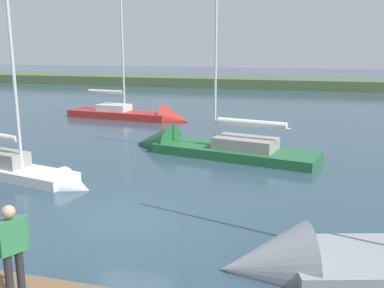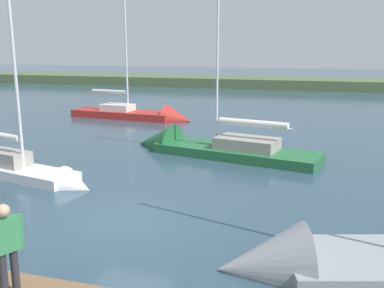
{
  "view_description": "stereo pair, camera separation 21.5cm",
  "coord_description": "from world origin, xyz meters",
  "px_view_note": "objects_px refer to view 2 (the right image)",
  "views": [
    {
      "loc": [
        -5.2,
        11.22,
        5.12
      ],
      "look_at": [
        -1.23,
        -3.12,
        1.76
      ],
      "focal_mm": 40.26,
      "sensor_mm": 36.0,
      "label": 1
    },
    {
      "loc": [
        -5.41,
        11.16,
        5.12
      ],
      "look_at": [
        -1.23,
        -3.12,
        1.76
      ],
      "focal_mm": 40.26,
      "sensor_mm": 36.0,
      "label": 2
    }
  ],
  "objects_px": {
    "sailboat_behind_pier": "(31,175)",
    "person_on_dock": "(6,243)",
    "sailboat_far_left": "(202,149)",
    "sailboat_near_dock": "(141,117)",
    "sailboat_outer_mooring": "(373,266)"
  },
  "relations": [
    {
      "from": "sailboat_far_left",
      "to": "sailboat_behind_pier",
      "type": "bearing_deg",
      "value": 61.04
    },
    {
      "from": "sailboat_far_left",
      "to": "sailboat_near_dock",
      "type": "xyz_separation_m",
      "value": [
        6.89,
        -8.67,
        -0.02
      ]
    },
    {
      "from": "sailboat_near_dock",
      "to": "sailboat_outer_mooring",
      "type": "relative_size",
      "value": 0.94
    },
    {
      "from": "sailboat_outer_mooring",
      "to": "person_on_dock",
      "type": "distance_m",
      "value": 7.94
    },
    {
      "from": "sailboat_behind_pier",
      "to": "person_on_dock",
      "type": "xyz_separation_m",
      "value": [
        -5.62,
        8.14,
        1.6
      ]
    },
    {
      "from": "sailboat_near_dock",
      "to": "sailboat_behind_pier",
      "type": "xyz_separation_m",
      "value": [
        -1.53,
        14.83,
        0.0
      ]
    },
    {
      "from": "sailboat_near_dock",
      "to": "person_on_dock",
      "type": "bearing_deg",
      "value": -66.93
    },
    {
      "from": "sailboat_near_dock",
      "to": "sailboat_behind_pier",
      "type": "relative_size",
      "value": 1.17
    },
    {
      "from": "sailboat_near_dock",
      "to": "person_on_dock",
      "type": "height_order",
      "value": "sailboat_near_dock"
    },
    {
      "from": "sailboat_behind_pier",
      "to": "person_on_dock",
      "type": "height_order",
      "value": "sailboat_behind_pier"
    },
    {
      "from": "sailboat_behind_pier",
      "to": "sailboat_far_left",
      "type": "bearing_deg",
      "value": 61.21
    },
    {
      "from": "sailboat_outer_mooring",
      "to": "person_on_dock",
      "type": "height_order",
      "value": "sailboat_outer_mooring"
    },
    {
      "from": "sailboat_near_dock",
      "to": "person_on_dock",
      "type": "xyz_separation_m",
      "value": [
        -7.16,
        22.97,
        1.6
      ]
    },
    {
      "from": "sailboat_behind_pier",
      "to": "sailboat_outer_mooring",
      "type": "bearing_deg",
      "value": -5.79
    },
    {
      "from": "person_on_dock",
      "to": "sailboat_near_dock",
      "type": "bearing_deg",
      "value": -46.84
    }
  ]
}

